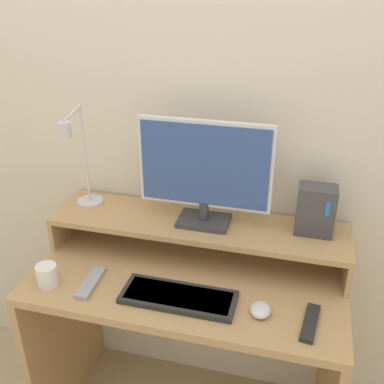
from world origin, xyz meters
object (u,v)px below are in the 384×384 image
at_px(mouse, 261,310).
at_px(remote_control, 91,283).
at_px(mug, 47,275).
at_px(desk_lamp, 82,167).
at_px(remote_secondary, 310,323).
at_px(keyboard, 178,297).
at_px(router_dock, 316,210).
at_px(monitor, 205,171).

relative_size(mouse, remote_control, 0.46).
relative_size(remote_control, mug, 2.27).
relative_size(desk_lamp, remote_secondary, 2.36).
bearing_deg(remote_control, mug, -165.71).
distance_m(desk_lamp, keyboard, 0.60).
relative_size(desk_lamp, router_dock, 2.23).
distance_m(remote_control, remote_secondary, 0.75).
bearing_deg(router_dock, remote_control, -156.61).
relative_size(router_dock, keyboard, 0.47).
relative_size(monitor, mug, 6.20).
xyz_separation_m(mouse, mug, (-0.73, -0.04, 0.02)).
bearing_deg(remote_secondary, mouse, 176.07).
xyz_separation_m(keyboard, mouse, (0.27, -0.00, 0.01)).
distance_m(mouse, remote_secondary, 0.16).
height_order(keyboard, mouse, mouse).
xyz_separation_m(remote_control, mug, (-0.14, -0.04, 0.03)).
xyz_separation_m(keyboard, mug, (-0.46, -0.04, 0.03)).
relative_size(monitor, remote_control, 2.73).
bearing_deg(mouse, mug, -177.02).
xyz_separation_m(keyboard, remote_secondary, (0.43, -0.01, -0.00)).
bearing_deg(monitor, router_dock, 4.85).
bearing_deg(mouse, remote_secondary, -3.93).
height_order(desk_lamp, remote_control, desk_lamp).
bearing_deg(router_dock, mug, -158.05).
distance_m(router_dock, keyboard, 0.56).
bearing_deg(desk_lamp, keyboard, -29.87).
bearing_deg(router_dock, remote_secondary, -87.30).
xyz_separation_m(monitor, remote_secondary, (0.41, -0.29, -0.34)).
bearing_deg(monitor, remote_secondary, -35.49).
xyz_separation_m(monitor, keyboard, (-0.02, -0.28, -0.34)).
relative_size(desk_lamp, mug, 5.23).
bearing_deg(remote_secondary, monitor, 144.51).
distance_m(monitor, mouse, 0.51).
distance_m(monitor, mug, 0.66).
bearing_deg(mug, monitor, 33.56).
xyz_separation_m(mouse, remote_secondary, (0.16, -0.01, -0.01)).
xyz_separation_m(monitor, remote_control, (-0.34, -0.28, -0.34)).
bearing_deg(mug, keyboard, 4.83).
distance_m(desk_lamp, router_dock, 0.87).
height_order(router_dock, keyboard, router_dock).
height_order(desk_lamp, remote_secondary, desk_lamp).
bearing_deg(remote_secondary, router_dock, 92.70).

